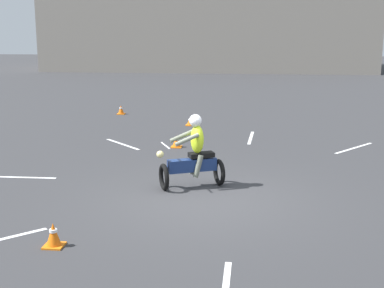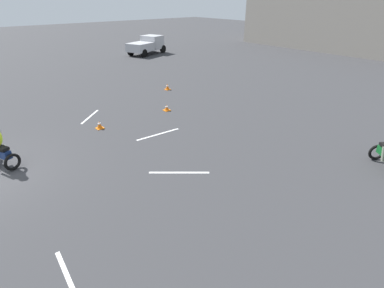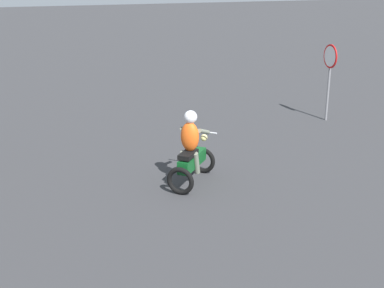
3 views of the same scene
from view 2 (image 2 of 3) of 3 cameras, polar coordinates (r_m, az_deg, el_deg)
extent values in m
torus|color=black|center=(11.92, -30.99, -2.96)|extent=(0.34, 0.59, 0.60)
cube|color=black|center=(12.08, -32.63, -0.65)|extent=(0.62, 0.47, 0.10)
cylinder|color=slate|center=(12.33, -32.16, -1.19)|extent=(0.27, 0.21, 0.51)
torus|color=black|center=(12.75, 31.74, -1.34)|extent=(0.46, 0.53, 0.60)
cylinder|color=slate|center=(12.18, 32.66, -1.63)|extent=(0.27, 0.25, 0.51)
cylinder|color=black|center=(33.15, -5.55, 17.59)|extent=(0.49, 0.80, 0.76)
cylinder|color=black|center=(34.18, -7.96, 17.73)|extent=(0.49, 0.80, 0.76)
cylinder|color=black|center=(30.75, -9.12, 16.70)|extent=(0.49, 0.80, 0.76)
cylinder|color=black|center=(31.86, -11.58, 16.84)|extent=(0.49, 0.80, 0.76)
cube|color=#B7B7BC|center=(31.64, -9.76, 17.75)|extent=(2.58, 2.89, 0.80)
cube|color=#B7B7BC|center=(33.06, -7.56, 18.69)|extent=(2.32, 2.13, 1.30)
cube|color=black|center=(33.52, -6.87, 19.43)|extent=(1.65, 0.67, 0.56)
cube|color=orange|center=(19.51, -4.68, 10.32)|extent=(0.32, 0.32, 0.03)
cone|color=orange|center=(19.46, -4.70, 10.85)|extent=(0.24, 0.24, 0.35)
cylinder|color=white|center=(19.45, -4.71, 11.00)|extent=(0.13, 0.13, 0.05)
cube|color=orange|center=(14.18, -17.14, 2.90)|extent=(0.32, 0.32, 0.03)
cone|color=orange|center=(14.11, -17.23, 3.57)|extent=(0.24, 0.24, 0.33)
cylinder|color=white|center=(14.09, -17.26, 3.75)|extent=(0.13, 0.13, 0.05)
cube|color=orange|center=(15.81, -4.82, 6.43)|extent=(0.32, 0.32, 0.03)
cone|color=orange|center=(15.75, -4.84, 6.96)|extent=(0.24, 0.24, 0.28)
cylinder|color=white|center=(15.74, -4.85, 7.11)|extent=(0.13, 0.13, 0.05)
cube|color=silver|center=(7.42, -22.46, -22.72)|extent=(1.85, 0.21, 0.01)
cube|color=silver|center=(10.21, -2.47, -5.45)|extent=(1.38, 1.64, 0.01)
cube|color=silver|center=(13.05, -6.45, 1.86)|extent=(0.22, 2.08, 0.01)
cube|color=silver|center=(15.76, -18.86, 4.96)|extent=(1.39, 1.46, 0.01)
cube|color=gray|center=(39.59, 32.01, 19.49)|extent=(27.04, 11.49, 6.31)
camera|label=1|loc=(14.88, -83.71, -4.98)|focal=50.00mm
camera|label=3|loc=(19.11, 8.67, 23.71)|focal=50.00mm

